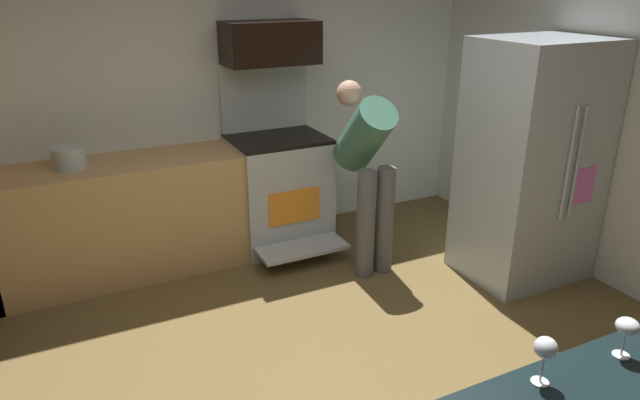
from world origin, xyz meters
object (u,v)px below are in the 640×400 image
stock_pot (69,158)px  person_cook (367,163)px  wine_glass_near (545,349)px  refrigerator (531,162)px  wine_glass_extra (627,328)px  microwave (270,43)px  oven_range (279,187)px

stock_pot → person_cook: bearing=-19.3°
wine_glass_near → refrigerator: bearing=45.3°
refrigerator → wine_glass_near: (-1.82, -1.84, 0.14)m
person_cook → wine_glass_extra: 2.52m
refrigerator → microwave: bearing=136.5°
person_cook → wine_glass_extra: (-0.41, -2.48, 0.16)m
oven_range → refrigerator: size_ratio=0.85×
microwave → wine_glass_extra: microwave is taller
wine_glass_extra → stock_pot: size_ratio=0.68×
person_cook → microwave: bearing=119.5°
wine_glass_extra → stock_pot: (-1.62, 3.19, -0.04)m
wine_glass_near → stock_pot: (-1.25, 3.17, -0.05)m
oven_range → refrigerator: (1.48, -1.32, 0.38)m
refrigerator → wine_glass_extra: size_ratio=11.47×
wine_glass_extra → stock_pot: bearing=116.9°
refrigerator → wine_glass_extra: (-1.45, -1.86, 0.13)m
person_cook → stock_pot: bearing=160.7°
stock_pot → refrigerator: bearing=-23.4°
refrigerator → wine_glass_extra: bearing=-127.9°
microwave → wine_glass_near: size_ratio=4.15×
oven_range → person_cook: oven_range is taller
oven_range → wine_glass_near: bearing=-96.1°
refrigerator → person_cook: bearing=149.2°
wine_glass_extra → person_cook: bearing=80.6°
microwave → person_cook: size_ratio=0.52×
person_cook → stock_pot: person_cook is taller
microwave → person_cook: 1.23m
wine_glass_extra → stock_pot: stock_pot is taller
wine_glass_near → person_cook: bearing=72.4°
oven_range → stock_pot: 1.65m
oven_range → refrigerator: refrigerator is taller
refrigerator → wine_glass_extra: 2.36m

